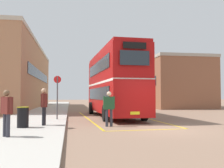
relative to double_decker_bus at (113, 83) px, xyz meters
name	(u,v)px	position (x,y,z in m)	size (l,w,h in m)	color
ground_plane	(113,111)	(1.12, 7.17, -2.51)	(135.60, 135.60, 0.00)	#846651
sidewalk_left	(49,109)	(-5.38, 9.57, -2.44)	(4.00, 57.60, 0.14)	#B2ADA3
brick_building_left	(16,77)	(-9.86, 14.98, 1.40)	(5.88, 25.87, 7.83)	#AD7A56
depot_building_right	(170,84)	(10.19, 14.37, 0.65)	(7.27, 12.65, 6.32)	brown
double_decker_bus	(113,83)	(0.00, 0.00, 0.00)	(3.10, 10.87, 4.75)	black
single_deck_bus	(126,95)	(4.64, 17.01, -0.87)	(3.22, 9.02, 3.02)	black
pedestrian_boarding	(109,106)	(-1.21, -5.82, -1.47)	(0.59, 0.26, 1.78)	#2D2D38
pedestrian_waiting_near	(44,103)	(-4.41, -5.97, -1.33)	(0.27, 0.59, 1.79)	black
pedestrian_waiting_far	(7,110)	(-5.35, -9.33, -1.44)	(0.47, 0.49, 1.63)	#2D2D38
litter_bin	(23,117)	(-5.25, -6.73, -1.91)	(0.53, 0.53, 0.93)	black
bus_stop_sign	(57,93)	(-3.94, -2.89, -0.79)	(0.44, 0.08, 2.62)	#4C4C51
bay_marking_yellow	(119,119)	(0.04, -1.95, -2.51)	(4.71, 12.96, 0.01)	gold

